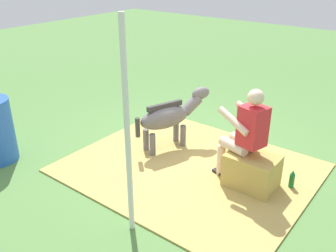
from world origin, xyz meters
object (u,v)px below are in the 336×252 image
hay_bale (252,171)px  pony_standing (170,116)px  soda_bottle (292,180)px  person_seated (245,132)px  tent_pole_left (127,134)px

hay_bale → pony_standing: 1.57m
soda_bottle → pony_standing: bearing=1.8°
person_seated → pony_standing: bearing=-8.6°
pony_standing → soda_bottle: 2.00m
pony_standing → soda_bottle: (-1.96, -0.06, -0.41)m
tent_pole_left → hay_bale: bearing=-114.0°
person_seated → pony_standing: 1.39m
tent_pole_left → soda_bottle: bearing=-121.5°
pony_standing → soda_bottle: pony_standing is taller
hay_bale → tent_pole_left: (0.69, 1.55, 0.94)m
person_seated → soda_bottle: person_seated is taller
hay_bale → person_seated: size_ratio=0.48×
hay_bale → pony_standing: bearing=-8.7°
pony_standing → tent_pole_left: 2.07m
soda_bottle → person_seated: bearing=23.9°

